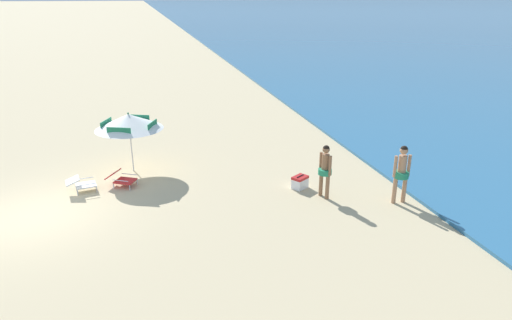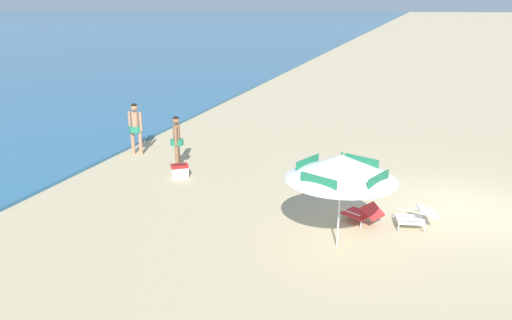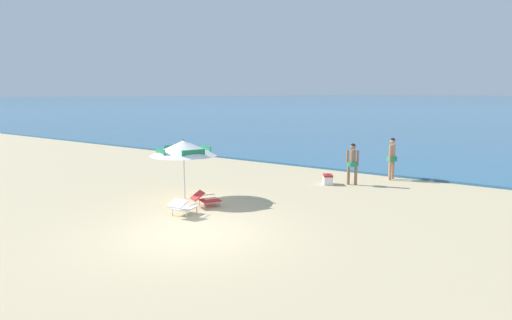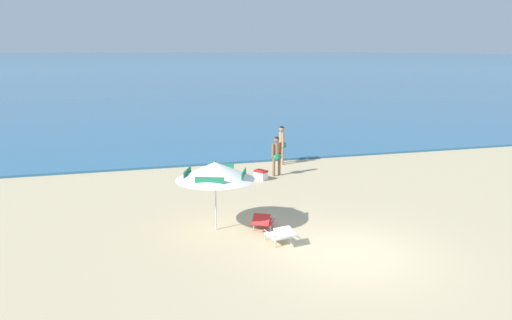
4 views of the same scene
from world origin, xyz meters
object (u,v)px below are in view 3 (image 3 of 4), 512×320
object	(u,v)px
person_standing_beside	(392,156)
cooler_box	(328,179)
lounge_chair_under_umbrella	(206,199)
person_standing_near_shore	(353,161)
beach_umbrella_striped_main	(184,148)
lounge_chair_beside_umbrella	(182,207)

from	to	relation	value
person_standing_beside	cooler_box	xyz separation A→B (m)	(-1.72, -2.48, -0.82)
lounge_chair_under_umbrella	person_standing_near_shore	distance (m)	6.49
beach_umbrella_striped_main	cooler_box	xyz separation A→B (m)	(2.89, 5.14, -1.57)
person_standing_beside	cooler_box	distance (m)	3.12
person_standing_near_shore	person_standing_beside	world-z (taller)	person_standing_beside
lounge_chair_beside_umbrella	person_standing_near_shore	distance (m)	7.55
person_standing_beside	cooler_box	bearing A→B (deg)	-124.68
cooler_box	lounge_chair_under_umbrella	bearing A→B (deg)	-105.85
lounge_chair_under_umbrella	person_standing_beside	bearing A→B (deg)	67.68
lounge_chair_beside_umbrella	person_standing_near_shore	xyz separation A→B (m)	(2.25, 7.18, 0.68)
lounge_chair_under_umbrella	person_standing_beside	xyz separation A→B (m)	(3.28, 7.99, 0.76)
lounge_chair_beside_umbrella	person_standing_beside	bearing A→B (deg)	71.09
lounge_chair_beside_umbrella	lounge_chair_under_umbrella	bearing A→B (deg)	96.57
lounge_chair_beside_umbrella	person_standing_near_shore	size ratio (longest dim) A/B	0.58
lounge_chair_beside_umbrella	cooler_box	world-z (taller)	lounge_chair_beside_umbrella
beach_umbrella_striped_main	lounge_chair_beside_umbrella	distance (m)	2.61
beach_umbrella_striped_main	person_standing_beside	bearing A→B (deg)	58.87
beach_umbrella_striped_main	lounge_chair_beside_umbrella	xyz separation A→B (m)	(1.46, -1.56, -1.50)
person_standing_near_shore	person_standing_beside	distance (m)	2.20
person_standing_near_shore	cooler_box	world-z (taller)	person_standing_near_shore
person_standing_near_shore	person_standing_beside	size ratio (longest dim) A/B	0.94
person_standing_beside	beach_umbrella_striped_main	bearing A→B (deg)	-121.13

